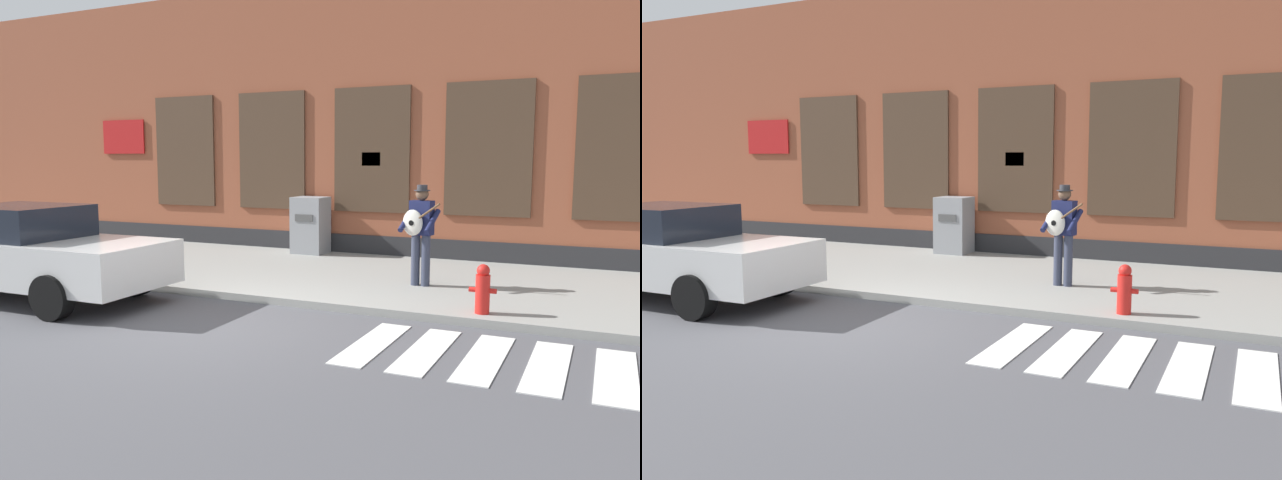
{
  "view_description": "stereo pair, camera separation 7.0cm",
  "coord_description": "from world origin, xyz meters",
  "views": [
    {
      "loc": [
        4.93,
        -6.9,
        2.26
      ],
      "look_at": [
        0.89,
        1.75,
        1.03
      ],
      "focal_mm": 35.0,
      "sensor_mm": 36.0,
      "label": 1
    },
    {
      "loc": [
        5.0,
        -6.87,
        2.26
      ],
      "look_at": [
        0.89,
        1.75,
        1.03
      ],
      "focal_mm": 35.0,
      "sensor_mm": 36.0,
      "label": 2
    }
  ],
  "objects": [
    {
      "name": "sidewalk",
      "position": [
        0.0,
        3.93,
        0.06
      ],
      "size": [
        28.0,
        4.95,
        0.12
      ],
      "color": "gray",
      "rests_on": "ground"
    },
    {
      "name": "red_car",
      "position": [
        -3.57,
        0.17,
        0.77
      ],
      "size": [
        4.63,
        2.04,
        1.53
      ],
      "color": "silver",
      "rests_on": "ground"
    },
    {
      "name": "utility_box",
      "position": [
        -1.32,
        5.96,
        0.77
      ],
      "size": [
        0.74,
        0.7,
        1.3
      ],
      "color": "gray",
      "rests_on": "sidewalk"
    },
    {
      "name": "crosswalk",
      "position": [
        4.74,
        0.15,
        0.01
      ],
      "size": [
        5.2,
        1.9,
        0.01
      ],
      "color": "silver",
      "rests_on": "ground"
    },
    {
      "name": "busker",
      "position": [
        2.02,
        3.33,
        1.1
      ],
      "size": [
        0.72,
        0.59,
        1.72
      ],
      "color": "#33384C",
      "rests_on": "sidewalk"
    },
    {
      "name": "fire_hydrant",
      "position": [
        3.38,
        1.8,
        0.47
      ],
      "size": [
        0.38,
        0.2,
        0.7
      ],
      "color": "red",
      "rests_on": "sidewalk"
    },
    {
      "name": "ground_plane",
      "position": [
        0.0,
        0.0,
        0.0
      ],
      "size": [
        160.0,
        160.0,
        0.0
      ],
      "primitive_type": "plane",
      "color": "#4C4C51"
    },
    {
      "name": "building_backdrop",
      "position": [
        -0.0,
        8.4,
        3.16
      ],
      "size": [
        28.0,
        4.06,
        6.33
      ],
      "color": "brown",
      "rests_on": "ground"
    }
  ]
}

